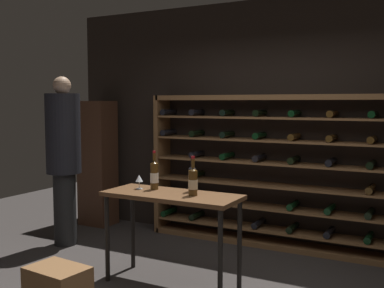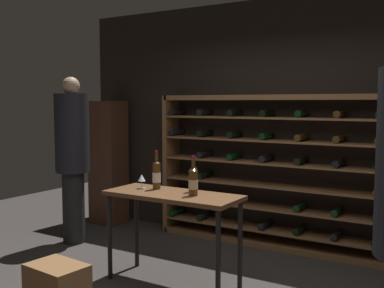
{
  "view_description": "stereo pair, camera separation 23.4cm",
  "coord_description": "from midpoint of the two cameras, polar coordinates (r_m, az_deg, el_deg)",
  "views": [
    {
      "loc": [
        1.71,
        -3.3,
        1.69
      ],
      "look_at": [
        -0.23,
        0.3,
        1.33
      ],
      "focal_mm": 43.91,
      "sensor_mm": 36.0,
      "label": 1
    },
    {
      "loc": [
        1.91,
        -3.18,
        1.69
      ],
      "look_at": [
        -0.23,
        0.3,
        1.33
      ],
      "focal_mm": 43.91,
      "sensor_mm": 36.0,
      "label": 2
    }
  ],
  "objects": [
    {
      "name": "wine_glass_stemmed_left",
      "position": [
        4.56,
        -4.67,
        -4.21
      ],
      "size": [
        0.07,
        0.07,
        0.14
      ],
      "color": "silver",
      "rests_on": "tasting_table"
    },
    {
      "name": "wine_bottle_gold_foil",
      "position": [
        4.38,
        1.74,
        -4.21
      ],
      "size": [
        0.07,
        0.07,
        0.34
      ],
      "color": "black",
      "rests_on": "tasting_table"
    },
    {
      "name": "tasting_table",
      "position": [
        4.35,
        -0.8,
        -7.34
      ],
      "size": [
        1.28,
        0.51,
        0.86
      ],
      "color": "brown",
      "rests_on": "ground"
    },
    {
      "name": "wine_rack",
      "position": [
        5.52,
        12.39,
        -3.42
      ],
      "size": [
        3.18,
        0.32,
        1.78
      ],
      "color": "brown",
      "rests_on": "ground"
    },
    {
      "name": "wine_crate",
      "position": [
        4.14,
        -14.45,
        -16.45
      ],
      "size": [
        0.51,
        0.38,
        0.37
      ],
      "primitive_type": "cube",
      "rotation": [
        0.0,
        0.0,
        -0.1
      ],
      "color": "brown",
      "rests_on": "ground"
    },
    {
      "name": "back_wall",
      "position": [
        5.67,
        12.97,
        2.57
      ],
      "size": [
        5.85,
        0.1,
        2.91
      ],
      "primitive_type": "cube",
      "color": "black",
      "rests_on": "ground"
    },
    {
      "name": "wine_bottle_black_capsule",
      "position": [
        4.2,
        1.75,
        -4.57
      ],
      "size": [
        0.08,
        0.08,
        0.36
      ],
      "color": "#4C3314",
      "rests_on": "tasting_table"
    },
    {
      "name": "person_bystander_dark_jacket",
      "position": [
        5.75,
        -13.21,
        -0.87
      ],
      "size": [
        0.4,
        0.4,
        1.99
      ],
      "rotation": [
        0.0,
        0.0,
        -0.51
      ],
      "color": "black",
      "rests_on": "ground"
    },
    {
      "name": "display_cabinet",
      "position": [
        6.65,
        -9.13,
        -2.22
      ],
      "size": [
        0.44,
        0.36,
        1.71
      ],
      "primitive_type": "cube",
      "color": "#4C2D1E",
      "rests_on": "ground"
    },
    {
      "name": "wine_bottle_amber_reserve",
      "position": [
        4.52,
        -2.85,
        -3.75
      ],
      "size": [
        0.08,
        0.08,
        0.37
      ],
      "color": "#4C3314",
      "rests_on": "tasting_table"
    }
  ]
}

